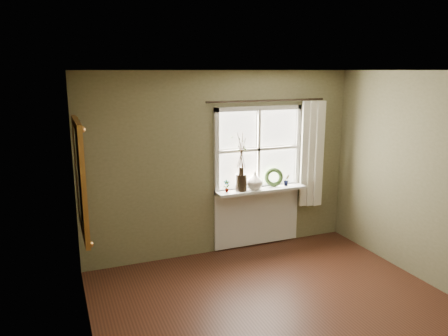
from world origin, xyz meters
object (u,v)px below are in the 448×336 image
cream_vase (255,181)px  gilt_mirror (80,178)px  dark_jug (241,182)px  wreath (274,179)px

cream_vase → gilt_mirror: size_ratio=0.20×
dark_jug → cream_vase: (0.21, 0.00, 0.00)m
wreath → gilt_mirror: gilt_mirror is taller
wreath → gilt_mirror: (-2.74, -0.58, 0.41)m
cream_vase → wreath: (0.33, 0.04, -0.02)m
dark_jug → wreath: (0.55, 0.04, -0.02)m
gilt_mirror → dark_jug: bearing=13.8°
dark_jug → gilt_mirror: size_ratio=0.19×
wreath → gilt_mirror: 2.83m
dark_jug → cream_vase: 0.21m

